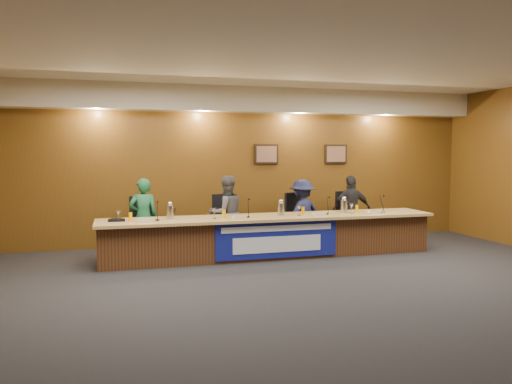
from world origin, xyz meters
TOP-DOWN VIEW (x-y plane):
  - floor at (0.00, 0.00)m, footprint 10.00×10.00m
  - ceiling at (0.00, 0.00)m, footprint 10.00×8.00m
  - wall_back at (0.00, 4.00)m, footprint 10.00×0.04m
  - soffit at (0.00, 3.75)m, footprint 10.00×0.50m
  - dais_body at (0.00, 2.40)m, footprint 6.00×0.80m
  - dais_top at (0.00, 2.35)m, footprint 6.10×0.95m
  - banner at (0.00, 1.99)m, footprint 2.20×0.02m
  - banner_text_upper at (0.00, 1.97)m, footprint 2.00×0.01m
  - banner_text_lower at (0.00, 1.97)m, footprint 1.60×0.01m
  - wall_photo_left at (0.40, 3.97)m, footprint 0.52×0.04m
  - wall_photo_right at (2.00, 3.97)m, footprint 0.52×0.04m
  - panelist_a at (-2.22, 3.07)m, footprint 0.55×0.38m
  - panelist_b at (-0.67, 3.07)m, footprint 0.80×0.68m
  - panelist_c at (0.88, 3.07)m, footprint 1.00×0.81m
  - panelist_d at (1.95, 3.07)m, footprint 0.85×0.40m
  - office_chair_a at (-2.22, 3.17)m, footprint 0.53×0.53m
  - office_chair_b at (-0.67, 3.17)m, footprint 0.49×0.49m
  - office_chair_c at (0.88, 3.17)m, footprint 0.63×0.63m
  - office_chair_d at (1.95, 3.17)m, footprint 0.50×0.50m
  - nameplate_a at (-2.24, 2.09)m, footprint 0.24×0.08m
  - microphone_a at (-2.03, 2.28)m, footprint 0.07×0.07m
  - juice_glass_a at (-2.46, 2.31)m, footprint 0.06×0.06m
  - water_glass_a at (-2.65, 2.32)m, footprint 0.08×0.08m
  - nameplate_b at (-0.64, 2.06)m, footprint 0.24×0.08m
  - microphone_b at (-0.46, 2.27)m, footprint 0.07×0.07m
  - juice_glass_b at (-0.88, 2.29)m, footprint 0.06×0.06m
  - water_glass_b at (-1.05, 2.27)m, footprint 0.08×0.08m
  - nameplate_c at (0.84, 2.08)m, footprint 0.24×0.08m
  - microphone_c at (1.05, 2.28)m, footprint 0.07×0.07m
  - juice_glass_c at (0.60, 2.33)m, footprint 0.06×0.06m
  - water_glass_c at (0.50, 2.27)m, footprint 0.08×0.08m
  - nameplate_d at (1.95, 2.08)m, footprint 0.24×0.08m
  - microphone_d at (2.15, 2.25)m, footprint 0.07×0.07m
  - juice_glass_d at (1.69, 2.33)m, footprint 0.06×0.06m
  - water_glass_d at (1.56, 2.30)m, footprint 0.08×0.08m
  - carafe_left at (-1.80, 2.42)m, footprint 0.12×0.12m
  - carafe_mid at (0.19, 2.36)m, footprint 0.13×0.13m
  - carafe_right at (1.47, 2.43)m, footprint 0.13×0.13m
  - speakerphone at (-2.69, 2.40)m, footprint 0.32×0.32m

SIDE VIEW (x-z plane):
  - floor at x=0.00m, z-range 0.00..0.00m
  - banner_text_lower at x=0.00m, z-range 0.16..0.44m
  - dais_body at x=0.00m, z-range 0.00..0.70m
  - banner at x=0.00m, z-range 0.05..0.71m
  - office_chair_a at x=-2.22m, z-range 0.44..0.52m
  - office_chair_b at x=-0.67m, z-range 0.44..0.52m
  - office_chair_c at x=0.88m, z-range 0.44..0.52m
  - office_chair_d at x=1.95m, z-range 0.44..0.52m
  - banner_text_upper at x=0.00m, z-range 0.53..0.63m
  - panelist_c at x=0.88m, z-range 0.00..1.35m
  - panelist_d at x=1.95m, z-range 0.00..1.42m
  - panelist_a at x=-2.22m, z-range 0.00..1.43m
  - dais_top at x=0.00m, z-range 0.70..0.75m
  - panelist_b at x=-0.67m, z-range 0.00..1.45m
  - microphone_a at x=-2.03m, z-range 0.75..0.77m
  - microphone_b at x=-0.46m, z-range 0.75..0.77m
  - microphone_c at x=1.05m, z-range 0.75..0.77m
  - microphone_d at x=2.15m, z-range 0.75..0.77m
  - speakerphone at x=-2.69m, z-range 0.75..0.80m
  - nameplate_a at x=-2.24m, z-range 0.74..0.85m
  - nameplate_b at x=-0.64m, z-range 0.74..0.85m
  - nameplate_c at x=0.84m, z-range 0.74..0.85m
  - nameplate_d at x=1.95m, z-range 0.74..0.85m
  - juice_glass_a at x=-2.46m, z-range 0.75..0.90m
  - juice_glass_b at x=-0.88m, z-range 0.75..0.90m
  - juice_glass_c at x=0.60m, z-range 0.75..0.90m
  - juice_glass_d at x=1.69m, z-range 0.75..0.90m
  - water_glass_a at x=-2.65m, z-range 0.75..0.93m
  - water_glass_b at x=-1.05m, z-range 0.75..0.93m
  - water_glass_c at x=0.50m, z-range 0.75..0.93m
  - water_glass_d at x=1.56m, z-range 0.75..0.93m
  - carafe_mid at x=0.19m, z-range 0.75..0.98m
  - carafe_left at x=-1.80m, z-range 0.75..0.99m
  - carafe_right at x=1.47m, z-range 0.75..0.99m
  - wall_back at x=0.00m, z-range 0.00..3.20m
  - wall_photo_left at x=0.40m, z-range 1.64..2.06m
  - wall_photo_right at x=2.00m, z-range 1.64..2.06m
  - soffit at x=0.00m, z-range 2.70..3.20m
  - ceiling at x=0.00m, z-range 3.18..3.22m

